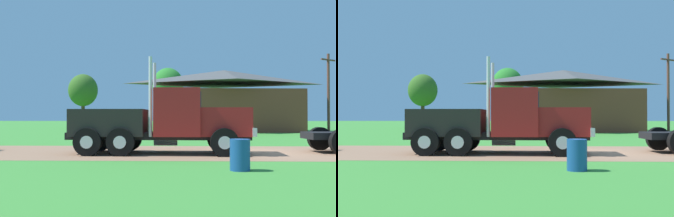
% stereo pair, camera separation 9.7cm
% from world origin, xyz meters
% --- Properties ---
extents(ground_plane, '(200.00, 200.00, 0.00)m').
position_xyz_m(ground_plane, '(0.00, 0.00, 0.00)').
color(ground_plane, '#3E8B35').
extents(dirt_track, '(120.00, 6.53, 0.01)m').
position_xyz_m(dirt_track, '(0.00, 0.00, 0.00)').
color(dirt_track, '#956E52').
rests_on(dirt_track, ground_plane).
extents(truck_foreground_white, '(7.38, 2.75, 3.78)m').
position_xyz_m(truck_foreground_white, '(-3.96, -0.59, 1.25)').
color(truck_foreground_white, black).
rests_on(truck_foreground_white, ground_plane).
extents(steel_barrel, '(0.56, 0.56, 0.87)m').
position_xyz_m(steel_barrel, '(-1.56, -5.46, 0.44)').
color(steel_barrel, '#19478C').
rests_on(steel_barrel, ground_plane).
extents(shed_building, '(14.80, 9.40, 6.01)m').
position_xyz_m(shed_building, '(1.10, 22.43, 2.90)').
color(shed_building, brown).
rests_on(shed_building, ground_plane).
extents(utility_pole_near, '(1.87, 1.39, 7.64)m').
position_xyz_m(utility_pole_near, '(11.36, 22.79, 4.07)').
color(utility_pole_near, brown).
rests_on(utility_pole_near, ground_plane).
extents(tree_left, '(3.59, 3.59, 6.64)m').
position_xyz_m(tree_left, '(-15.17, 31.48, 4.63)').
color(tree_left, '#513823').
rests_on(tree_left, ground_plane).
extents(tree_mid, '(3.91, 3.91, 7.48)m').
position_xyz_m(tree_mid, '(-4.78, 32.46, 5.30)').
color(tree_mid, '#513823').
rests_on(tree_mid, ground_plane).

